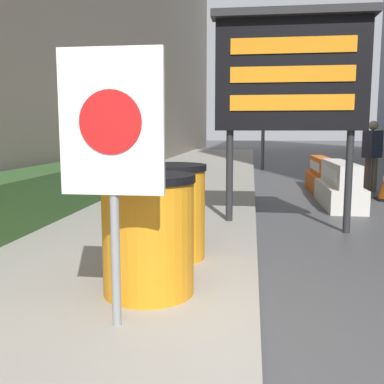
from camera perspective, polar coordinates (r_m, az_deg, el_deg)
name	(u,v)px	position (r m, az deg, el deg)	size (l,w,h in m)	color
ground_plane	(261,363)	(2.97, 8.71, -20.62)	(120.00, 120.00, 0.00)	#474749
hedge_strip	(26,197)	(6.84, -20.34, -0.56)	(0.90, 6.32, 0.69)	#335628
barrel_drum_foreground	(148,234)	(3.55, -5.58, -5.35)	(0.75, 0.75, 0.95)	orange
barrel_drum_middle	(170,211)	(4.54, -2.86, -2.42)	(0.75, 0.75, 0.95)	orange
warning_sign	(112,139)	(2.87, -10.14, 6.60)	(0.67, 0.08, 1.79)	gray
message_board	(291,74)	(6.39, 12.48, 14.46)	(2.16, 0.36, 2.99)	#28282B
jersey_barrier_white	(339,187)	(8.80, 18.18, 0.63)	(0.63, 2.02, 0.83)	silver
jersey_barrier_orange_far	(321,176)	(10.97, 16.09, 1.97)	(0.51, 1.96, 0.79)	orange
traffic_cone_near	(350,166)	(14.35, 19.46, 3.08)	(0.38, 0.38, 0.68)	black
traffic_light_near_curb	(264,84)	(16.33, 9.14, 13.44)	(0.28, 0.44, 4.19)	#2D2D30
pedestrian_worker	(372,150)	(11.15, 21.91, 4.96)	(0.49, 0.47, 1.63)	#514C42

